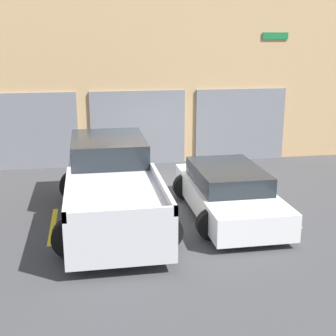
{
  "coord_description": "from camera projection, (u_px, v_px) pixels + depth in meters",
  "views": [
    {
      "loc": [
        -1.87,
        -12.35,
        4.1
      ],
      "look_at": [
        0.0,
        -1.66,
        1.1
      ],
      "focal_mm": 50.0,
      "sensor_mm": 36.0,
      "label": 1
    }
  ],
  "objects": [
    {
      "name": "ground_plane",
      "position": [
        158.0,
        190.0,
        13.13
      ],
      "size": [
        28.0,
        28.0,
        0.0
      ],
      "primitive_type": "plane",
      "color": "#3D3D3F"
    },
    {
      "name": "shophouse_building",
      "position": [
        142.0,
        76.0,
        15.47
      ],
      "size": [
        16.18,
        0.68,
        5.93
      ],
      "color": "tan",
      "rests_on": "ground"
    },
    {
      "name": "pickup_truck",
      "position": [
        112.0,
        185.0,
        10.9
      ],
      "size": [
        2.57,
        5.44,
        1.7
      ],
      "color": "silver",
      "rests_on": "ground"
    },
    {
      "name": "sedan_white",
      "position": [
        228.0,
        192.0,
        11.18
      ],
      "size": [
        2.17,
        4.27,
        1.17
      ],
      "color": "white",
      "rests_on": "ground"
    },
    {
      "name": "parking_stripe_far_left",
      "position": [
        53.0,
        226.0,
        10.62
      ],
      "size": [
        0.12,
        2.2,
        0.01
      ],
      "primitive_type": "cube",
      "color": "gold",
      "rests_on": "ground"
    },
    {
      "name": "parking_stripe_left",
      "position": [
        172.0,
        218.0,
        11.08
      ],
      "size": [
        0.12,
        2.2,
        0.01
      ],
      "primitive_type": "cube",
      "color": "gold",
      "rests_on": "ground"
    },
    {
      "name": "parking_stripe_centre",
      "position": [
        281.0,
        211.0,
        11.53
      ],
      "size": [
        0.12,
        2.2,
        0.01
      ],
      "primitive_type": "cube",
      "color": "gold",
      "rests_on": "ground"
    }
  ]
}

